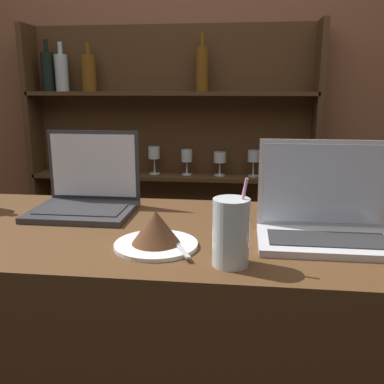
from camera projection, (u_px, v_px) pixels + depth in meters
The scene contains 6 objects.
back_wall at pixel (198, 102), 2.32m from camera, with size 7.00×0.06×2.70m.
back_shelf at pixel (169, 181), 2.36m from camera, with size 1.53×0.18×1.75m.
laptop_near at pixel (87, 194), 1.36m from camera, with size 0.31×0.25×0.25m.
laptop_far at pixel (325, 218), 1.09m from camera, with size 0.34×0.21×0.25m.
cake_plate at pixel (156, 232), 1.05m from camera, with size 0.21×0.21×0.09m.
water_glass at pixel (231, 232), 0.93m from camera, with size 0.08×0.08×0.20m.
Camera 1 is at (0.25, -0.79, 1.42)m, focal length 40.00 mm.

